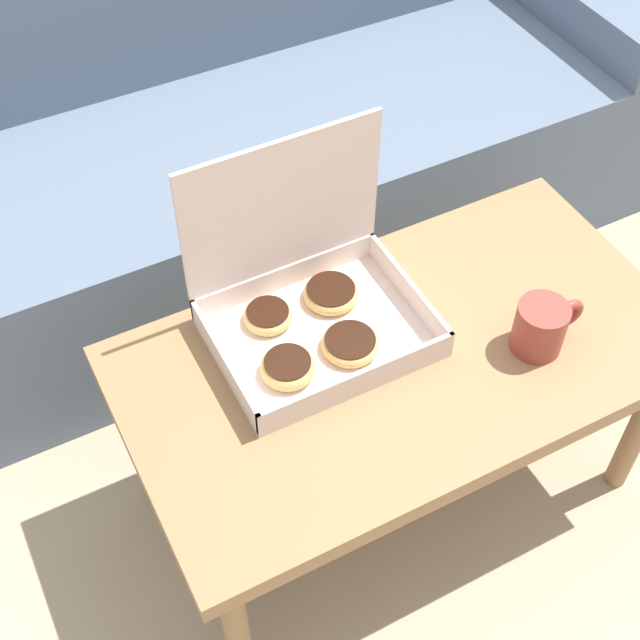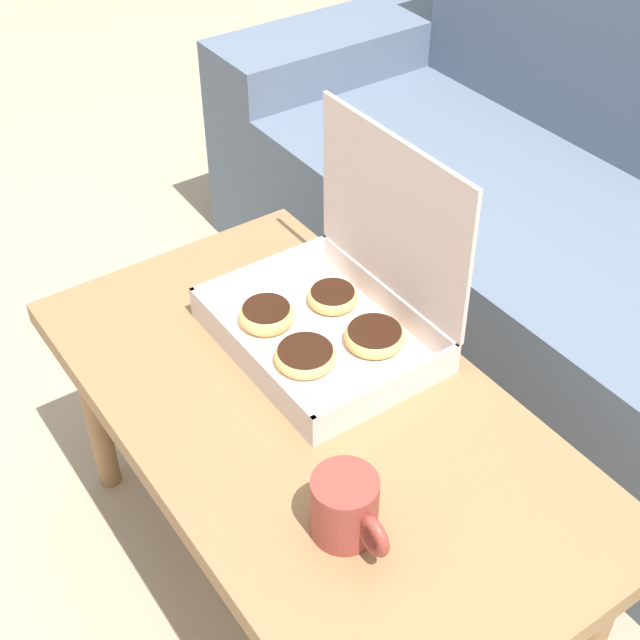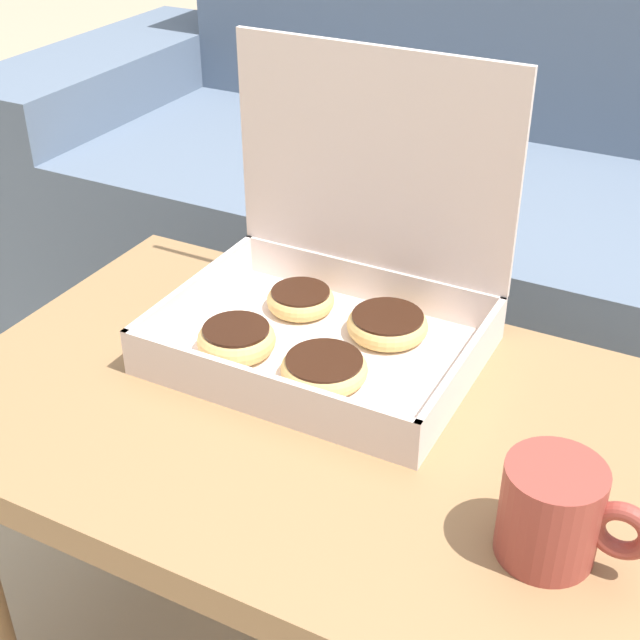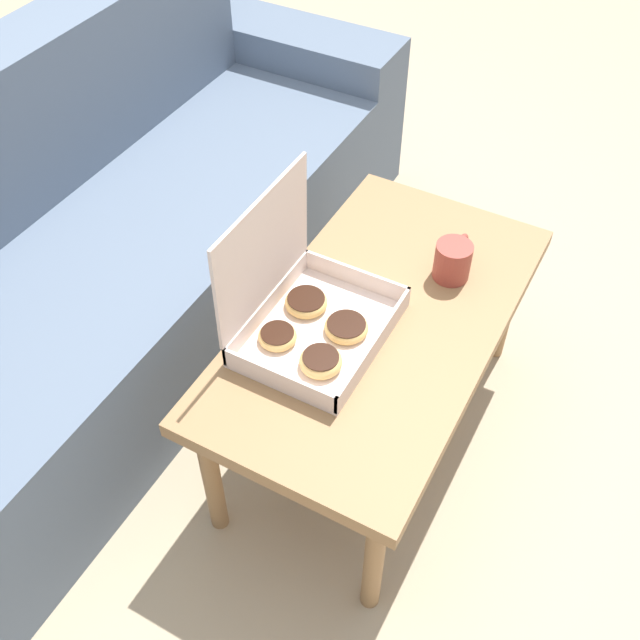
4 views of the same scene
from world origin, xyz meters
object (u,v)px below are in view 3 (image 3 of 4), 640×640
Objects in this scene: pastry_box at (329,298)px; coffee_table at (374,462)px; coffee_mug at (555,513)px; couch at (558,243)px.

coffee_table is at bearing -46.77° from pastry_box.
coffee_mug is at bearing -33.50° from pastry_box.
couch is 16.57× the size of coffee_mug.
coffee_table is (0.00, -0.84, 0.11)m from couch.
coffee_table is 0.25m from coffee_mug.
pastry_box is (-0.12, 0.13, 0.11)m from coffee_table.
couch reaches higher than coffee_table.
coffee_table is at bearing -90.00° from couch.
couch reaches higher than pastry_box.
coffee_mug reaches higher than coffee_table.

